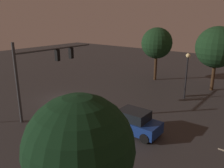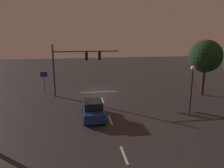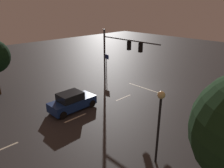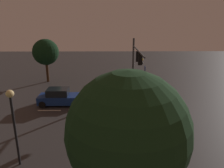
% 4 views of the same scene
% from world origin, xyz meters
% --- Properties ---
extents(ground_plane, '(80.00, 80.00, 0.00)m').
position_xyz_m(ground_plane, '(0.00, 0.00, 0.00)').
color(ground_plane, '#2D2B2B').
extents(traffic_signal_assembly, '(8.06, 0.47, 6.34)m').
position_xyz_m(traffic_signal_assembly, '(2.97, 1.46, 4.30)').
color(traffic_signal_assembly, '#383A3D').
rests_on(traffic_signal_assembly, ground_plane).
extents(lane_dash_far, '(0.16, 2.20, 0.01)m').
position_xyz_m(lane_dash_far, '(0.00, 4.00, 0.00)').
color(lane_dash_far, beige).
rests_on(lane_dash_far, ground_plane).
extents(lane_dash_mid, '(0.16, 2.20, 0.01)m').
position_xyz_m(lane_dash_mid, '(0.00, 10.00, 0.00)').
color(lane_dash_mid, beige).
rests_on(lane_dash_mid, ground_plane).
extents(lane_dash_near, '(0.16, 2.20, 0.01)m').
position_xyz_m(lane_dash_near, '(0.00, 16.00, 0.00)').
color(lane_dash_near, beige).
rests_on(lane_dash_near, ground_plane).
extents(stop_bar, '(5.00, 0.16, 0.01)m').
position_xyz_m(stop_bar, '(0.00, 0.28, 0.00)').
color(stop_bar, beige).
rests_on(stop_bar, ground_plane).
extents(car_approaching, '(1.96, 4.39, 1.70)m').
position_xyz_m(car_approaching, '(1.49, 9.28, 0.80)').
color(car_approaching, navy).
rests_on(car_approaching, ground_plane).
extents(street_lamp_left_kerb, '(0.44, 0.44, 4.69)m').
position_xyz_m(street_lamp_left_kerb, '(-7.90, 9.61, 3.32)').
color(street_lamp_left_kerb, black).
rests_on(street_lamp_left_kerb, ground_plane).
extents(route_sign, '(0.90, 0.14, 2.84)m').
position_xyz_m(route_sign, '(7.03, -0.18, 2.04)').
color(route_sign, '#383A3D').
rests_on(route_sign, ground_plane).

